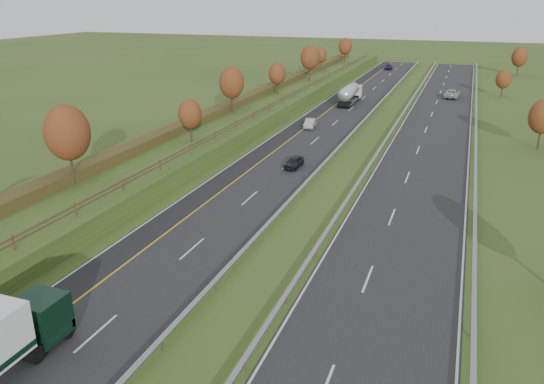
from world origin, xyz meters
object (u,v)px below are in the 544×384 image
(car_oncoming, at_px, (452,94))
(road_tanker, at_px, (350,93))
(car_small_far, at_px, (388,67))
(car_dark_near, at_px, (294,162))
(car_silver_mid, at_px, (310,123))

(car_oncoming, bearing_deg, road_tanker, 37.88)
(road_tanker, xyz_separation_m, car_small_far, (-0.57, 53.12, -1.16))
(road_tanker, distance_m, car_oncoming, 21.90)
(car_dark_near, xyz_separation_m, car_silver_mid, (-3.90, 20.20, 0.03))
(car_small_far, xyz_separation_m, car_oncoming, (18.44, -40.50, 0.16))
(car_dark_near, bearing_deg, road_tanker, 95.37)
(car_silver_mid, xyz_separation_m, car_small_far, (0.88, 74.92, -0.01))
(car_dark_near, distance_m, car_oncoming, 56.76)
(car_oncoming, bearing_deg, car_dark_near, 76.89)
(car_dark_near, relative_size, car_silver_mid, 0.93)
(car_dark_near, distance_m, car_small_far, 95.17)
(road_tanker, bearing_deg, car_small_far, 90.61)
(road_tanker, distance_m, car_dark_near, 42.09)
(car_silver_mid, height_order, car_small_far, car_silver_mid)
(car_silver_mid, relative_size, car_oncoming, 0.69)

